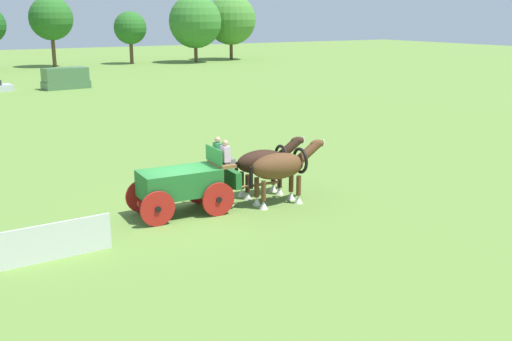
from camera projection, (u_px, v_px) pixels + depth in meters
name	position (u px, v px, depth m)	size (l,w,h in m)	color
ground_plane	(180.00, 214.00, 21.18)	(220.00, 220.00, 0.00)	olive
show_wagon	(184.00, 183.00, 20.98)	(5.71, 1.92, 2.55)	#236B2D
draft_horse_near	(264.00, 162.00, 23.11)	(3.07, 1.00, 2.16)	#331E14
draft_horse_off	(281.00, 167.00, 21.97)	(3.17, 1.06, 2.27)	brown
parked_vehicle_d	(66.00, 79.00, 56.51)	(4.38, 2.46, 1.96)	#477047
tree_e	(51.00, 18.00, 78.65)	(5.66, 5.66, 9.12)	brown
tree_f	(130.00, 28.00, 83.90)	(4.52, 4.52, 7.23)	brown
tree_g	(195.00, 22.00, 86.22)	(7.54, 7.54, 9.55)	brown
tree_h	(231.00, 20.00, 91.69)	(7.58, 7.58, 9.79)	brown
sponsor_banner	(56.00, 241.00, 17.14)	(3.20, 0.06, 1.10)	silver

